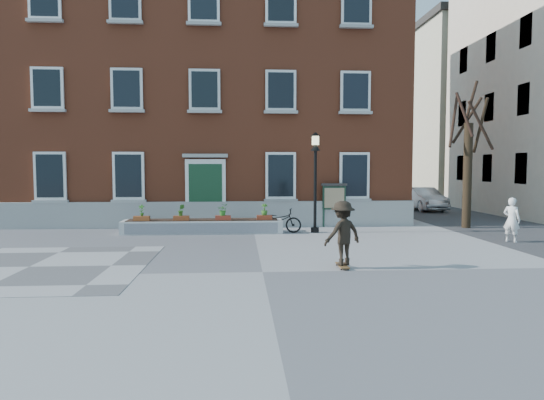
{
  "coord_description": "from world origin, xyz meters",
  "views": [
    {
      "loc": [
        -0.55,
        -11.76,
        2.6
      ],
      "look_at": [
        0.5,
        4.0,
        1.5
      ],
      "focal_mm": 32.0,
      "sensor_mm": 36.0,
      "label": 1
    }
  ],
  "objects": [
    {
      "name": "bare_tree",
      "position": [
        9.01,
        8.01,
        2.79
      ],
      "size": [
        1.83,
        1.83,
        6.16
      ],
      "color": "#2F2215",
      "rests_on": "ground"
    },
    {
      "name": "checker_patch",
      "position": [
        -6.0,
        1.0,
        0.01
      ],
      "size": [
        6.0,
        6.0,
        0.01
      ],
      "primitive_type": "cube",
      "color": "#525154",
      "rests_on": "ground"
    },
    {
      "name": "planter_assembly",
      "position": [
        -1.99,
        7.18,
        0.31
      ],
      "size": [
        6.2,
        1.12,
        1.15
      ],
      "color": "silver",
      "rests_on": "ground"
    },
    {
      "name": "bicycle",
      "position": [
        0.95,
        7.07,
        0.48
      ],
      "size": [
        1.9,
        0.97,
        0.95
      ],
      "primitive_type": "imported",
      "rotation": [
        0.0,
        0.0,
        1.38
      ],
      "color": "black",
      "rests_on": "ground"
    },
    {
      "name": "ground",
      "position": [
        0.0,
        0.0,
        0.0
      ],
      "size": [
        100.0,
        100.0,
        0.0
      ],
      "primitive_type": "plane",
      "color": "gray",
      "rests_on": "ground"
    },
    {
      "name": "parked_car",
      "position": [
        10.29,
        16.17,
        0.67
      ],
      "size": [
        1.62,
        4.16,
        1.35
      ],
      "primitive_type": "imported",
      "rotation": [
        0.0,
        0.0,
        0.05
      ],
      "color": "silver",
      "rests_on": "ground"
    },
    {
      "name": "skateboarder",
      "position": [
        2.07,
        0.38,
        0.89
      ],
      "size": [
        1.22,
        1.0,
        1.72
      ],
      "color": "brown",
      "rests_on": "ground"
    },
    {
      "name": "lamp_post",
      "position": [
        2.39,
        7.01,
        2.54
      ],
      "size": [
        0.4,
        0.4,
        3.93
      ],
      "color": "black",
      "rests_on": "ground"
    },
    {
      "name": "bystander",
      "position": [
        8.75,
        4.15,
        0.77
      ],
      "size": [
        0.64,
        0.67,
        1.54
      ],
      "primitive_type": "imported",
      "rotation": [
        0.0,
        0.0,
        2.24
      ],
      "color": "white",
      "rests_on": "ground"
    },
    {
      "name": "side_street",
      "position": [
        17.99,
        19.78,
        7.02
      ],
      "size": [
        15.2,
        36.0,
        14.5
      ],
      "color": "#3D3D3F",
      "rests_on": "ground"
    },
    {
      "name": "notice_board",
      "position": [
        3.49,
        8.74,
        1.26
      ],
      "size": [
        1.1,
        0.16,
        1.87
      ],
      "color": "#1B3728",
      "rests_on": "ground"
    },
    {
      "name": "brick_building",
      "position": [
        -2.0,
        13.98,
        6.3
      ],
      "size": [
        18.4,
        10.85,
        12.6
      ],
      "color": "#974429",
      "rests_on": "ground"
    }
  ]
}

